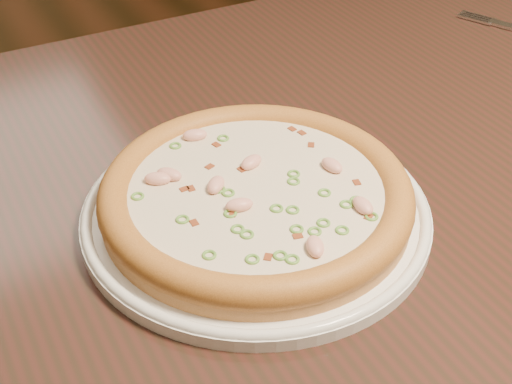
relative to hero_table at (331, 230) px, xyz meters
name	(u,v)px	position (x,y,z in m)	size (l,w,h in m)	color
ground	(6,252)	(-0.29, 0.93, -0.65)	(9.00, 9.00, 0.00)	black
hero_table	(331,230)	(0.00, 0.00, 0.00)	(1.20, 0.80, 0.75)	black
plate	(256,211)	(-0.12, -0.05, 0.11)	(0.31, 0.31, 0.02)	white
pizza	(256,195)	(-0.12, -0.05, 0.13)	(0.28, 0.28, 0.03)	tan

